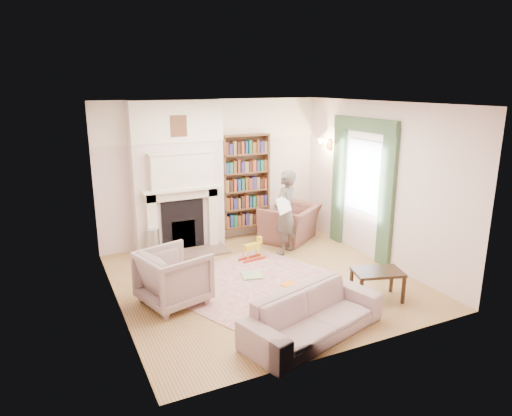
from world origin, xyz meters
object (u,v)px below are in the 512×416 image
sofa (313,314)px  man_reading (285,212)px  coffee_table (377,285)px  armchair_left (174,277)px  armchair_reading (290,223)px  rocking_horse (252,249)px  bookcase (245,181)px  paraffin_heater (153,243)px

sofa → man_reading: size_ratio=1.23×
coffee_table → armchair_left: bearing=173.2°
armchair_reading → armchair_left: size_ratio=1.25×
sofa → coffee_table: 1.45m
man_reading → armchair_reading: bearing=-159.5°
armchair_left → rocking_horse: size_ratio=1.85×
rocking_horse → coffee_table: bearing=-74.6°
armchair_left → armchair_reading: bearing=-75.4°
coffee_table → rocking_horse: bearing=131.1°
rocking_horse → bookcase: bearing=61.6°
armchair_reading → armchair_left: 3.34m
sofa → bookcase: bearing=61.9°
man_reading → rocking_horse: bearing=-26.4°
bookcase → sofa: 4.07m
paraffin_heater → rocking_horse: 1.81m
man_reading → coffee_table: size_ratio=2.25×
man_reading → paraffin_heater: 2.48m
man_reading → paraffin_heater: (-2.28, 0.81, -0.51)m
bookcase → paraffin_heater: size_ratio=3.36×
armchair_left → bookcase: bearing=-59.3°
armchair_reading → bookcase: bearing=-73.7°
sofa → man_reading: bearing=51.8°
bookcase → armchair_left: bookcase is taller
sofa → rocking_horse: (0.38, 2.63, -0.07)m
sofa → armchair_reading: bearing=48.7°
bookcase → coffee_table: 3.62m
sofa → man_reading: man_reading is taller
sofa → armchair_left: bearing=113.5°
armchair_left → rocking_horse: armchair_left is taller
bookcase → man_reading: bearing=-76.9°
armchair_reading → man_reading: 0.87m
armchair_left → sofa: size_ratio=0.45×
armchair_left → coffee_table: 2.96m
armchair_reading → paraffin_heater: size_ratio=2.00×
armchair_reading → man_reading: (-0.45, -0.60, 0.43)m
armchair_reading → rocking_horse: size_ratio=2.31×
armchair_reading → armchair_left: bearing=-4.4°
sofa → coffee_table: (1.38, 0.44, -0.06)m
bookcase → armchair_reading: bookcase is taller
coffee_table → bookcase: bearing=115.8°
armchair_reading → coffee_table: size_ratio=1.57×
bookcase → armchair_reading: size_ratio=1.69×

